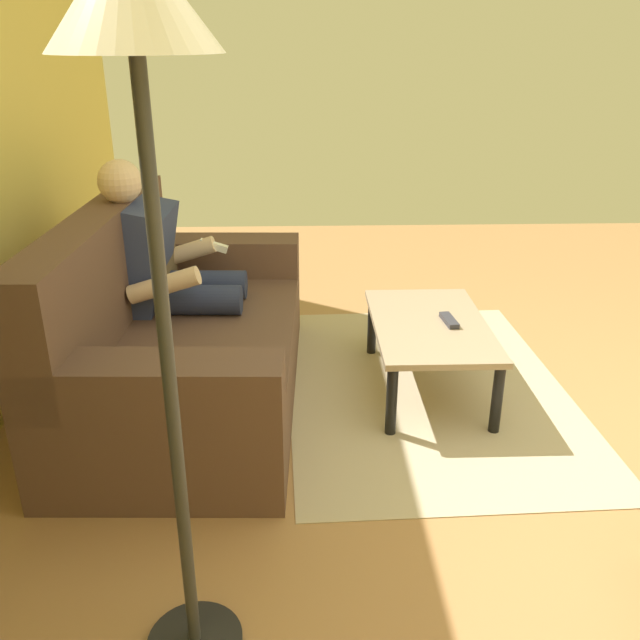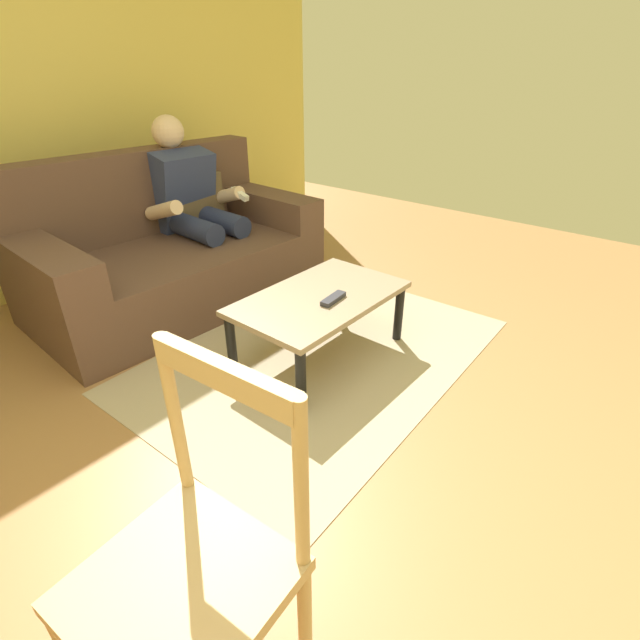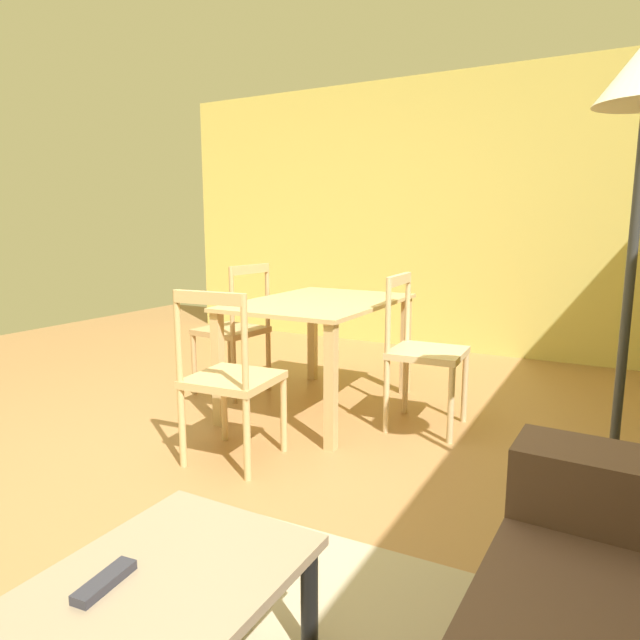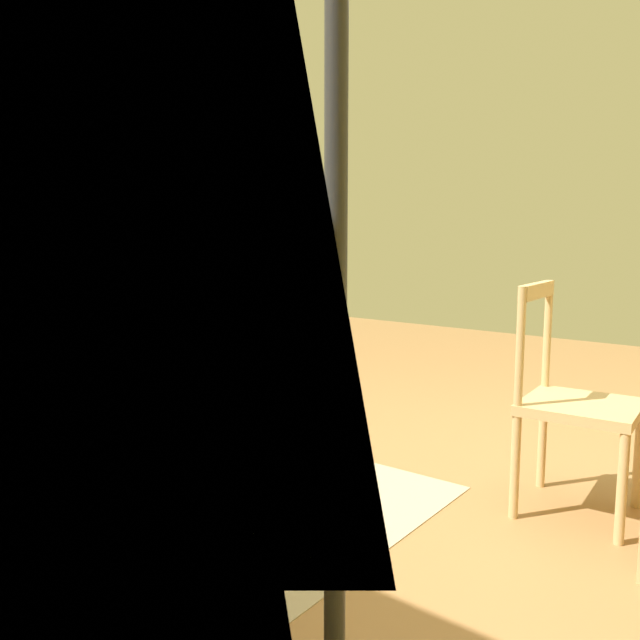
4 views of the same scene
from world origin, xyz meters
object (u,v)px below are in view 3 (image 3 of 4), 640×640
at_px(tv_remote, 105,582).
at_px(dining_table, 320,317).
at_px(coffee_table, 132,618).
at_px(dining_chair_near_wall, 423,352).
at_px(dining_chair_facing_couch, 230,379).
at_px(dining_chair_by_doorway, 234,330).

bearing_deg(tv_remote, dining_table, 100.28).
distance_m(coffee_table, dining_chair_near_wall, 2.34).
bearing_deg(dining_chair_facing_couch, coffee_table, 29.45).
bearing_deg(coffee_table, tv_remote, -93.58).
height_order(coffee_table, dining_chair_near_wall, dining_chair_near_wall).
height_order(dining_chair_near_wall, dining_chair_facing_couch, dining_chair_near_wall).
distance_m(tv_remote, dining_table, 2.44).
relative_size(tv_remote, dining_chair_facing_couch, 0.19).
relative_size(dining_table, dining_chair_by_doorway, 1.34).
distance_m(tv_remote, dining_chair_near_wall, 2.33).
height_order(coffee_table, dining_chair_by_doorway, dining_chair_by_doorway).
relative_size(tv_remote, dining_chair_near_wall, 0.18).
bearing_deg(coffee_table, dining_chair_by_doorway, -147.56).
relative_size(coffee_table, dining_table, 0.73).
distance_m(tv_remote, dining_chair_facing_couch, 1.53).
bearing_deg(dining_table, dining_chair_near_wall, 89.88).
xyz_separation_m(coffee_table, tv_remote, (-0.01, -0.09, 0.06)).
relative_size(tv_remote, dining_table, 0.13).
xyz_separation_m(dining_table, dining_chair_facing_couch, (0.96, 0.00, -0.18)).
bearing_deg(dining_table, tv_remote, 16.42).
height_order(dining_chair_facing_couch, dining_chair_by_doorway, dining_chair_by_doorway).
bearing_deg(tv_remote, coffee_table, -9.72).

